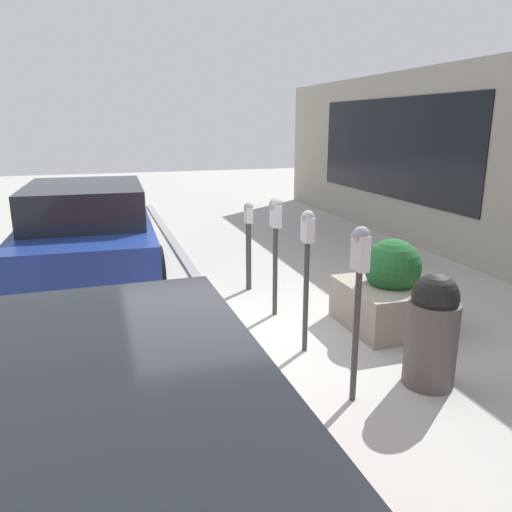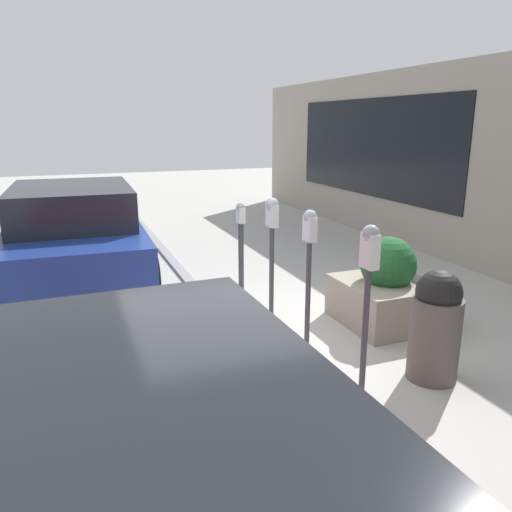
{
  "view_description": "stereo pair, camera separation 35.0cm",
  "coord_description": "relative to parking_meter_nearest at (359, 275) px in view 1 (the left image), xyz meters",
  "views": [
    {
      "loc": [
        -5.03,
        1.43,
        2.35
      ],
      "look_at": [
        0.0,
        -0.16,
        0.94
      ],
      "focal_mm": 35.0,
      "sensor_mm": 36.0,
      "label": 1
    },
    {
      "loc": [
        -4.91,
        1.76,
        2.35
      ],
      "look_at": [
        0.0,
        -0.16,
        0.94
      ],
      "focal_mm": 35.0,
      "sensor_mm": 36.0,
      "label": 2
    }
  ],
  "objects": [
    {
      "name": "parking_meter_second",
      "position": [
        1.03,
        0.02,
        -0.05
      ],
      "size": [
        0.16,
        0.14,
        1.51
      ],
      "color": "#38383D",
      "rests_on": "ground_plane"
    },
    {
      "name": "trash_bin",
      "position": [
        0.04,
        -0.8,
        -0.61
      ],
      "size": [
        0.46,
        0.46,
        1.07
      ],
      "color": "#514C47",
      "rests_on": "ground_plane"
    },
    {
      "name": "planter_box",
      "position": [
        1.35,
        -1.2,
        -0.73
      ],
      "size": [
        1.1,
        1.04,
        1.06
      ],
      "color": "gray",
      "rests_on": "ground_plane"
    },
    {
      "name": "ground_plane",
      "position": [
        1.56,
        0.55,
        -1.14
      ],
      "size": [
        40.0,
        40.0,
        0.0
      ],
      "primitive_type": "plane",
      "color": "#ADAAA3"
    },
    {
      "name": "curb_strip",
      "position": [
        1.56,
        0.63,
        -1.12
      ],
      "size": [
        19.0,
        0.16,
        0.04
      ],
      "color": "gray",
      "rests_on": "ground_plane"
    },
    {
      "name": "parking_meter_middle",
      "position": [
        2.11,
        -0.03,
        -0.03
      ],
      "size": [
        0.2,
        0.17,
        1.48
      ],
      "color": "#38383D",
      "rests_on": "ground_plane"
    },
    {
      "name": "parked_car_middle",
      "position": [
        4.39,
        2.19,
        -0.35
      ],
      "size": [
        4.29,
        1.98,
        1.48
      ],
      "rotation": [
        0.0,
        0.0,
        -0.03
      ],
      "color": "navy",
      "rests_on": "ground_plane"
    },
    {
      "name": "parking_meter_nearest",
      "position": [
        0.0,
        0.0,
        0.0
      ],
      "size": [
        0.17,
        0.15,
        1.55
      ],
      "color": "#38383D",
      "rests_on": "ground_plane"
    },
    {
      "name": "parking_meter_fourth",
      "position": [
        3.15,
        0.01,
        -0.35
      ],
      "size": [
        0.15,
        0.13,
        1.27
      ],
      "color": "#38383D",
      "rests_on": "ground_plane"
    },
    {
      "name": "parked_car_front",
      "position": [
        -1.52,
        2.12,
        -0.39
      ],
      "size": [
        4.46,
        1.81,
        1.41
      ],
      "rotation": [
        0.0,
        0.0,
        0.02
      ],
      "color": "maroon",
      "rests_on": "ground_plane"
    }
  ]
}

